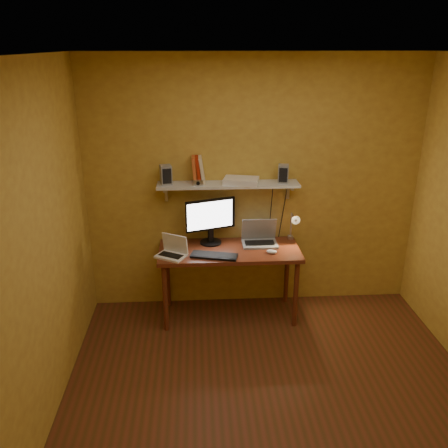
{
  "coord_description": "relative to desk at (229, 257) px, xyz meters",
  "views": [
    {
      "loc": [
        -0.59,
        -3.02,
        2.67
      ],
      "look_at": [
        -0.33,
        1.18,
        1.06
      ],
      "focal_mm": 38.0,
      "sensor_mm": 36.0,
      "label": 1
    }
  ],
  "objects": [
    {
      "name": "mouse",
      "position": [
        0.41,
        -0.12,
        0.1
      ],
      "size": [
        0.12,
        0.1,
        0.04
      ],
      "primitive_type": "ellipsoid",
      "rotation": [
        0.0,
        0.0,
        -0.35
      ],
      "color": "white",
      "rests_on": "desk"
    },
    {
      "name": "books",
      "position": [
        -0.29,
        0.22,
        0.84
      ],
      "size": [
        0.13,
        0.18,
        0.27
      ],
      "color": "#C55423",
      "rests_on": "wall_shelf"
    },
    {
      "name": "netbook",
      "position": [
        -0.55,
        -0.12,
        0.14
      ],
      "size": [
        0.33,
        0.3,
        0.21
      ],
      "rotation": [
        0.0,
        0.0,
        -0.52
      ],
      "color": "white",
      "rests_on": "desk"
    },
    {
      "name": "monitor",
      "position": [
        -0.18,
        0.17,
        0.35
      ],
      "size": [
        0.5,
        0.28,
        0.47
      ],
      "rotation": [
        0.0,
        0.0,
        0.32
      ],
      "color": "black",
      "rests_on": "desk"
    },
    {
      "name": "shelf_camera",
      "position": [
        -0.3,
        0.13,
        0.74
      ],
      "size": [
        0.1,
        0.05,
        0.06
      ],
      "color": "silver",
      "rests_on": "wall_shelf"
    },
    {
      "name": "desk",
      "position": [
        0.0,
        0.0,
        0.0
      ],
      "size": [
        1.4,
        0.6,
        0.75
      ],
      "color": "maroon",
      "rests_on": "ground"
    },
    {
      "name": "speaker_right",
      "position": [
        0.54,
        0.18,
        0.8
      ],
      "size": [
        0.12,
        0.12,
        0.18
      ],
      "primitive_type": "cube",
      "rotation": [
        0.0,
        0.0,
        -0.19
      ],
      "color": "gray",
      "rests_on": "wall_shelf"
    },
    {
      "name": "speaker_left",
      "position": [
        -0.61,
        0.2,
        0.81
      ],
      "size": [
        0.13,
        0.13,
        0.19
      ],
      "primitive_type": "cube",
      "rotation": [
        0.0,
        0.0,
        0.26
      ],
      "color": "gray",
      "rests_on": "wall_shelf"
    },
    {
      "name": "keyboard",
      "position": [
        -0.16,
        -0.17,
        0.1
      ],
      "size": [
        0.47,
        0.25,
        0.02
      ],
      "primitive_type": "cube",
      "rotation": [
        0.0,
        0.0,
        -0.25
      ],
      "color": "black",
      "rests_on": "desk"
    },
    {
      "name": "router",
      "position": [
        0.13,
        0.18,
        0.74
      ],
      "size": [
        0.38,
        0.29,
        0.06
      ],
      "primitive_type": "cube",
      "rotation": [
        0.0,
        0.0,
        -0.24
      ],
      "color": "white",
      "rests_on": "wall_shelf"
    },
    {
      "name": "desk_lamp",
      "position": [
        0.66,
        0.13,
        0.29
      ],
      "size": [
        0.09,
        0.23,
        0.38
      ],
      "color": "silver",
      "rests_on": "desk"
    },
    {
      "name": "laptop",
      "position": [
        0.32,
        0.13,
        0.15
      ],
      "size": [
        0.35,
        0.26,
        0.26
      ],
      "rotation": [
        0.0,
        0.0,
        -0.01
      ],
      "color": "gray",
      "rests_on": "desk"
    },
    {
      "name": "wall_shelf",
      "position": [
        0.0,
        0.19,
        0.69
      ],
      "size": [
        1.4,
        0.25,
        0.21
      ],
      "color": "silver",
      "rests_on": "room"
    },
    {
      "name": "room",
      "position": [
        0.27,
        -1.28,
        0.64
      ],
      "size": [
        3.44,
        3.24,
        2.64
      ],
      "color": "maroon",
      "rests_on": "ground"
    }
  ]
}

